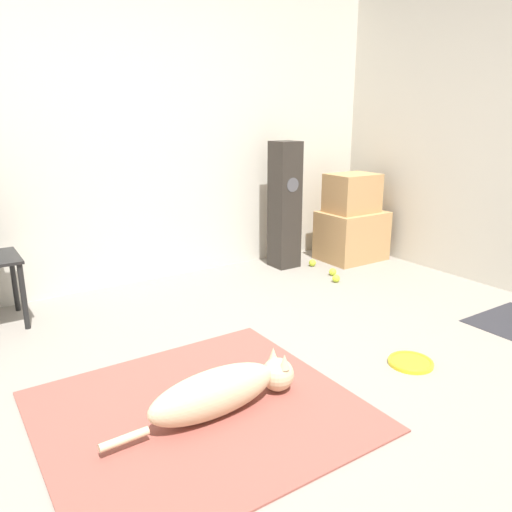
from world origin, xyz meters
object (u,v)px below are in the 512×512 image
(tennis_ball_by_boxes, at_px, (333,272))
(tennis_ball_near_speaker, at_px, (312,263))
(dog, at_px, (223,390))
(floor_speaker, at_px, (285,205))
(tennis_ball_loose_on_carpet, at_px, (336,278))
(cardboard_box_lower, at_px, (352,236))
(frisbee, at_px, (411,362))
(cardboard_box_upper, at_px, (352,193))

(tennis_ball_by_boxes, xyz_separation_m, tennis_ball_near_speaker, (0.03, 0.31, 0.00))
(dog, bearing_deg, floor_speaker, 46.65)
(dog, distance_m, tennis_ball_loose_on_carpet, 2.10)
(cardboard_box_lower, height_order, tennis_ball_near_speaker, cardboard_box_lower)
(tennis_ball_by_boxes, bearing_deg, floor_speaker, 111.27)
(tennis_ball_by_boxes, bearing_deg, dog, -145.10)
(cardboard_box_lower, bearing_deg, frisbee, -124.83)
(floor_speaker, bearing_deg, cardboard_box_upper, -14.37)
(tennis_ball_loose_on_carpet, bearing_deg, tennis_ball_by_boxes, 56.83)
(dog, relative_size, cardboard_box_lower, 1.69)
(tennis_ball_near_speaker, bearing_deg, cardboard_box_upper, -1.08)
(floor_speaker, bearing_deg, cardboard_box_lower, -14.59)
(frisbee, bearing_deg, tennis_ball_near_speaker, 67.02)
(floor_speaker, distance_m, tennis_ball_by_boxes, 0.75)
(cardboard_box_lower, xyz_separation_m, floor_speaker, (-0.69, 0.18, 0.34))
(tennis_ball_loose_on_carpet, bearing_deg, floor_speaker, 97.65)
(frisbee, distance_m, tennis_ball_near_speaker, 1.94)
(dog, height_order, tennis_ball_near_speaker, dog)
(dog, xyz_separation_m, tennis_ball_near_speaker, (1.89, 1.61, -0.09))
(tennis_ball_near_speaker, bearing_deg, tennis_ball_by_boxes, -95.14)
(frisbee, bearing_deg, cardboard_box_lower, 55.17)
(dog, distance_m, tennis_ball_by_boxes, 2.27)
(cardboard_box_lower, bearing_deg, dog, -145.96)
(tennis_ball_by_boxes, bearing_deg, cardboard_box_upper, 32.07)
(frisbee, distance_m, floor_speaker, 2.10)
(dog, xyz_separation_m, tennis_ball_by_boxes, (1.86, 1.30, -0.09))
(dog, relative_size, frisbee, 3.97)
(dog, relative_size, tennis_ball_loose_on_carpet, 15.33)
(cardboard_box_upper, distance_m, tennis_ball_near_speaker, 0.77)
(dog, bearing_deg, frisbee, -8.58)
(dog, distance_m, cardboard_box_lower, 2.86)
(floor_speaker, bearing_deg, tennis_ball_by_boxes, -68.73)
(dog, bearing_deg, cardboard_box_upper, 34.33)
(tennis_ball_by_boxes, bearing_deg, tennis_ball_loose_on_carpet, -123.17)
(cardboard_box_upper, bearing_deg, dog, -145.67)
(dog, xyz_separation_m, floor_speaker, (1.68, 1.78, 0.45))
(dog, distance_m, tennis_ball_near_speaker, 2.49)
(cardboard_box_upper, height_order, floor_speaker, floor_speaker)
(floor_speaker, relative_size, tennis_ball_near_speaker, 17.43)
(tennis_ball_near_speaker, bearing_deg, dog, -139.54)
(tennis_ball_near_speaker, xyz_separation_m, tennis_ball_loose_on_carpet, (-0.13, -0.47, 0.00))
(floor_speaker, height_order, tennis_ball_by_boxes, floor_speaker)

